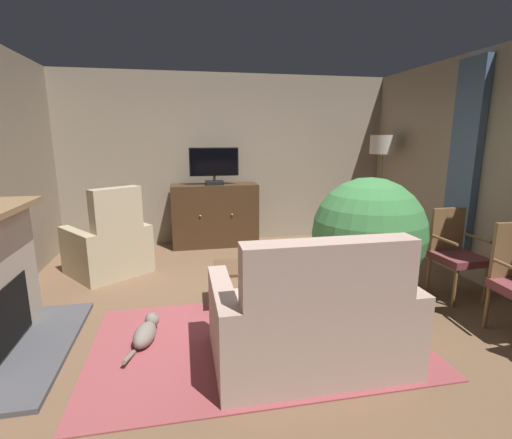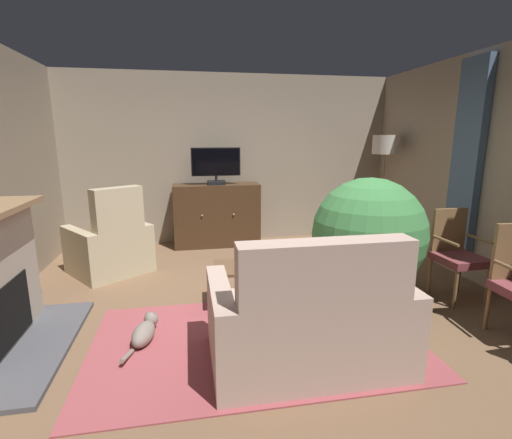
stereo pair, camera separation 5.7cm
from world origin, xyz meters
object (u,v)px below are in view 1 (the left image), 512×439
(sofa_floral, at_px, (311,322))
(potted_plant_leafy_by_curtain, at_px, (368,234))
(tv_cabinet, at_px, (215,216))
(armchair_in_far_corner, at_px, (109,247))
(cat, at_px, (146,332))
(coffee_table, at_px, (260,270))
(television, at_px, (214,165))
(tv_remote, at_px, (276,262))
(floor_lamp, at_px, (382,154))
(side_chair_far_end, at_px, (455,251))

(sofa_floral, xyz_separation_m, potted_plant_leafy_by_curtain, (0.97, 1.00, 0.39))
(tv_cabinet, xyz_separation_m, armchair_in_far_corner, (-1.45, -1.04, -0.13))
(cat, bearing_deg, armchair_in_far_corner, 107.81)
(tv_cabinet, height_order, armchair_in_far_corner, armchair_in_far_corner)
(coffee_table, xyz_separation_m, potted_plant_leafy_by_curtain, (1.15, -0.08, 0.35))
(armchair_in_far_corner, bearing_deg, television, 34.12)
(tv_remote, bearing_deg, floor_lamp, -20.46)
(tv_cabinet, distance_m, tv_remote, 2.37)
(side_chair_far_end, bearing_deg, sofa_floral, -154.67)
(side_chair_far_end, xyz_separation_m, potted_plant_leafy_by_curtain, (-1.01, 0.07, 0.23))
(sofa_floral, relative_size, floor_lamp, 0.84)
(cat, distance_m, floor_lamp, 4.50)
(cat, relative_size, floor_lamp, 0.37)
(cat, xyz_separation_m, floor_lamp, (3.51, 2.46, 1.38))
(sofa_floral, distance_m, cat, 1.43)
(tv_cabinet, xyz_separation_m, television, (0.00, -0.05, 0.83))
(television, distance_m, tv_remote, 2.46)
(cat, bearing_deg, sofa_floral, -24.07)
(sofa_floral, relative_size, cat, 2.27)
(tv_cabinet, distance_m, television, 0.83)
(side_chair_far_end, bearing_deg, television, 134.42)
(coffee_table, bearing_deg, sofa_floral, -80.70)
(sofa_floral, bearing_deg, tv_cabinet, 97.00)
(coffee_table, bearing_deg, cat, -155.31)
(tv_remote, bearing_deg, armchair_in_far_corner, 84.18)
(television, xyz_separation_m, potted_plant_leafy_by_curtain, (1.39, -2.39, -0.56))
(coffee_table, height_order, potted_plant_leafy_by_curtain, potted_plant_leafy_by_curtain)
(floor_lamp, bearing_deg, television, 172.31)
(television, distance_m, coffee_table, 2.49)
(sofa_floral, distance_m, floor_lamp, 3.92)
(tv_cabinet, xyz_separation_m, sofa_floral, (0.42, -3.44, -0.13))
(sofa_floral, height_order, armchair_in_far_corner, armchair_in_far_corner)
(coffee_table, xyz_separation_m, tv_remote, (0.18, 0.03, 0.07))
(potted_plant_leafy_by_curtain, relative_size, floor_lamp, 0.76)
(coffee_table, xyz_separation_m, cat, (-1.11, -0.51, -0.30))
(side_chair_far_end, bearing_deg, tv_remote, 174.87)
(floor_lamp, bearing_deg, armchair_in_far_corner, -171.28)
(floor_lamp, bearing_deg, side_chair_far_end, -96.46)
(tv_remote, relative_size, side_chair_far_end, 0.18)
(television, distance_m, armchair_in_far_corner, 2.00)
(armchair_in_far_corner, bearing_deg, tv_cabinet, 35.52)
(side_chair_far_end, height_order, potted_plant_leafy_by_curtain, potted_plant_leafy_by_curtain)
(television, xyz_separation_m, side_chair_far_end, (2.40, -2.45, -0.79))
(television, bearing_deg, armchair_in_far_corner, -145.88)
(sofa_floral, bearing_deg, side_chair_far_end, 25.33)
(television, xyz_separation_m, cat, (-0.87, -2.81, -1.22))
(tv_cabinet, height_order, television, television)
(tv_remote, height_order, potted_plant_leafy_by_curtain, potted_plant_leafy_by_curtain)
(tv_cabinet, relative_size, floor_lamp, 0.77)
(coffee_table, bearing_deg, armchair_in_far_corner, 142.18)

